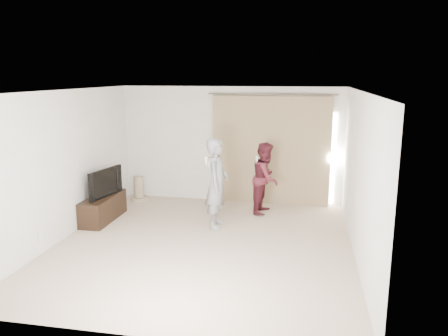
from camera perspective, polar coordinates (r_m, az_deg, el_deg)
The scene contains 10 objects.
floor at distance 7.60m, azimuth -2.71°, elevation -9.96°, with size 5.50×5.50×0.00m, color beige.
wall_back at distance 9.86m, azimuth 0.92°, elevation 3.05°, with size 5.00×0.04×2.60m, color silver.
wall_left at distance 8.16m, azimuth -20.15°, elevation 0.38°, with size 0.04×5.50×2.60m.
ceiling at distance 7.05m, azimuth -2.93°, elevation 10.03°, with size 5.00×5.50×0.01m, color silver.
curtain at distance 9.70m, azimuth 6.18°, elevation 2.25°, with size 2.80×0.11×2.46m.
tv_console at distance 9.06m, azimuth -15.50°, elevation -5.06°, with size 0.44×1.28×0.49m, color black.
tv at distance 8.93m, azimuth -15.69°, elevation -1.82°, with size 0.98×0.13×0.57m, color black.
scratching_post at distance 10.32m, azimuth -11.02°, elevation -2.89°, with size 0.41×0.41×0.55m.
person_man at distance 8.19m, azimuth -0.90°, elevation -2.03°, with size 0.45×0.65×1.70m.
person_woman at distance 9.13m, azimuth 5.47°, elevation -1.29°, with size 0.68×0.81×1.49m.
Camera 1 is at (1.66, -6.85, 2.86)m, focal length 35.00 mm.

